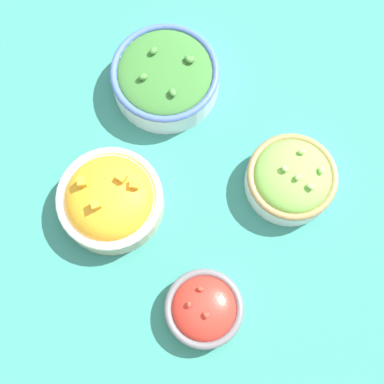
% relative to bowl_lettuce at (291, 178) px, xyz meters
% --- Properties ---
extents(ground_plane, '(3.00, 3.00, 0.00)m').
position_rel_bowl_lettuce_xyz_m(ground_plane, '(0.10, 0.13, -0.03)').
color(ground_plane, '#337F75').
extents(bowl_lettuce, '(0.15, 0.15, 0.08)m').
position_rel_bowl_lettuce_xyz_m(bowl_lettuce, '(0.00, 0.00, 0.00)').
color(bowl_lettuce, white).
rests_on(bowl_lettuce, ground_plane).
extents(bowl_cherry_tomatoes, '(0.12, 0.12, 0.06)m').
position_rel_bowl_lettuce_xyz_m(bowl_cherry_tomatoes, '(-0.04, 0.25, -0.01)').
color(bowl_cherry_tomatoes, beige).
rests_on(bowl_cherry_tomatoes, ground_plane).
extents(bowl_broccoli, '(0.19, 0.19, 0.07)m').
position_rel_bowl_lettuce_xyz_m(bowl_broccoli, '(0.28, 0.01, 0.00)').
color(bowl_broccoli, silver).
rests_on(bowl_broccoli, ground_plane).
extents(bowl_squash, '(0.17, 0.17, 0.09)m').
position_rel_bowl_lettuce_xyz_m(bowl_squash, '(0.19, 0.23, 0.00)').
color(bowl_squash, beige).
rests_on(bowl_squash, ground_plane).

